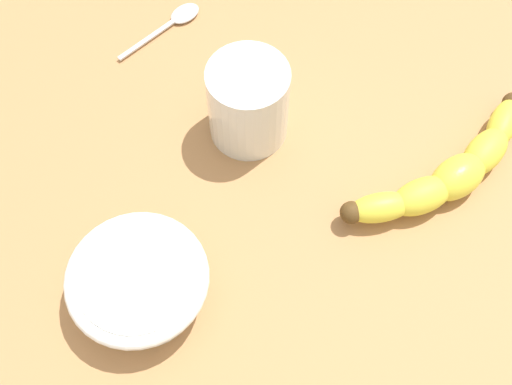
{
  "coord_description": "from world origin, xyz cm",
  "views": [
    {
      "loc": [
        -2.63,
        24.29,
        58.06
      ],
      "look_at": [
        4.51,
        -2.72,
        5.0
      ],
      "focal_mm": 45.24,
      "sensor_mm": 36.0,
      "label": 1
    }
  ],
  "objects_px": {
    "banana": "(451,171)",
    "teaspoon": "(180,17)",
    "smoothie_glass": "(248,104)",
    "ceramic_bowl": "(139,283)"
  },
  "relations": [
    {
      "from": "banana",
      "to": "teaspoon",
      "type": "height_order",
      "value": "banana"
    },
    {
      "from": "banana",
      "to": "teaspoon",
      "type": "bearing_deg",
      "value": 106.8
    },
    {
      "from": "smoothie_glass",
      "to": "teaspoon",
      "type": "relative_size",
      "value": 0.85
    },
    {
      "from": "banana",
      "to": "smoothie_glass",
      "type": "xyz_separation_m",
      "value": [
        0.2,
        -0.01,
        0.02
      ]
    },
    {
      "from": "banana",
      "to": "smoothie_glass",
      "type": "distance_m",
      "value": 0.2
    },
    {
      "from": "banana",
      "to": "teaspoon",
      "type": "distance_m",
      "value": 0.34
    },
    {
      "from": "smoothie_glass",
      "to": "teaspoon",
      "type": "bearing_deg",
      "value": -47.33
    },
    {
      "from": "banana",
      "to": "ceramic_bowl",
      "type": "height_order",
      "value": "ceramic_bowl"
    },
    {
      "from": "teaspoon",
      "to": "banana",
      "type": "bearing_deg",
      "value": -81.39
    },
    {
      "from": "ceramic_bowl",
      "to": "teaspoon",
      "type": "relative_size",
      "value": 1.19
    }
  ]
}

